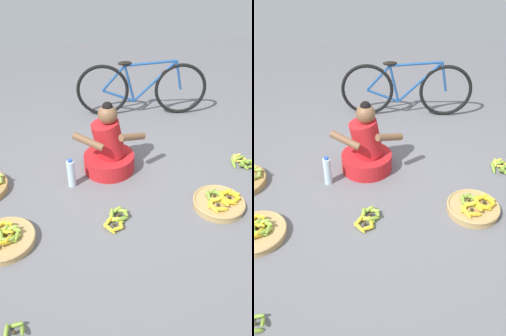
% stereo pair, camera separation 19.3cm
% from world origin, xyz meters
% --- Properties ---
extents(ground_plane, '(10.00, 10.00, 0.00)m').
position_xyz_m(ground_plane, '(0.00, 0.00, 0.00)').
color(ground_plane, slate).
extents(vendor_woman_front, '(0.73, 0.52, 0.76)m').
position_xyz_m(vendor_woman_front, '(-0.09, 0.30, 0.24)').
color(vendor_woman_front, red).
rests_on(vendor_woman_front, ground).
extents(bicycle_leaning, '(1.70, 0.25, 0.73)m').
position_xyz_m(bicycle_leaning, '(0.50, 1.53, 0.36)').
color(bicycle_leaning, black).
rests_on(bicycle_leaning, ground).
extents(banana_basket_front_right, '(0.47, 0.47, 0.14)m').
position_xyz_m(banana_basket_front_right, '(0.81, -0.45, 0.05)').
color(banana_basket_front_right, tan).
rests_on(banana_basket_front_right, ground).
extents(banana_basket_near_vendor, '(0.49, 0.49, 0.14)m').
position_xyz_m(banana_basket_near_vendor, '(-1.05, -0.59, 0.04)').
color(banana_basket_near_vendor, tan).
rests_on(banana_basket_near_vendor, ground).
extents(loose_bananas_front_left, '(0.14, 0.14, 0.07)m').
position_xyz_m(loose_bananas_front_left, '(-0.90, -1.38, 0.03)').
color(loose_bananas_front_left, olive).
rests_on(loose_bananas_front_left, ground).
extents(loose_bananas_mid_right, '(0.26, 0.31, 0.09)m').
position_xyz_m(loose_bananas_mid_right, '(-0.13, -0.49, 0.03)').
color(loose_bananas_mid_right, '#8CAD38').
rests_on(loose_bananas_mid_right, ground).
extents(loose_bananas_back_left, '(0.25, 0.29, 0.10)m').
position_xyz_m(loose_bananas_back_left, '(1.33, 0.15, 0.03)').
color(loose_bananas_back_left, olive).
rests_on(loose_bananas_back_left, ground).
extents(water_bottle, '(0.08, 0.08, 0.31)m').
position_xyz_m(water_bottle, '(-0.49, 0.09, 0.14)').
color(water_bottle, silver).
rests_on(water_bottle, ground).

